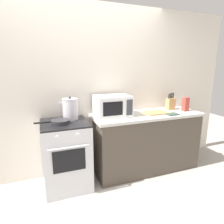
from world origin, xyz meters
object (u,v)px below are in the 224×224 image
at_px(microwave, 112,106).
at_px(cutting_board, 156,113).
at_px(stock_pot, 70,109).
at_px(pasta_box, 186,104).
at_px(knife_block, 171,104).
at_px(oven_mitt, 172,114).
at_px(stove, 66,155).
at_px(frying_pan, 60,122).

height_order(microwave, cutting_board, microwave).
bearing_deg(stock_pot, pasta_box, -4.66).
bearing_deg(knife_block, oven_mitt, -122.56).
bearing_deg(knife_block, stove, -175.40).
xyz_separation_m(microwave, cutting_board, (0.69, -0.08, -0.14)).
distance_m(microwave, cutting_board, 0.70).
bearing_deg(pasta_box, microwave, 174.93).
xyz_separation_m(knife_block, oven_mitt, (-0.19, -0.30, -0.09)).
height_order(stove, frying_pan, frying_pan).
bearing_deg(cutting_board, microwave, 173.51).
height_order(stock_pot, cutting_board, stock_pot).
relative_size(microwave, cutting_board, 1.39).
relative_size(stock_pot, knife_block, 1.11).
height_order(microwave, knife_block, microwave).
bearing_deg(knife_block, pasta_box, -46.49).
distance_m(frying_pan, oven_mitt, 1.63).
height_order(pasta_box, oven_mitt, pasta_box).
bearing_deg(stove, cutting_board, 0.05).
distance_m(microwave, oven_mitt, 0.91).
bearing_deg(frying_pan, stock_pot, 45.85).
bearing_deg(oven_mitt, knife_block, 57.44).
bearing_deg(stock_pot, stove, -130.43).
xyz_separation_m(frying_pan, pasta_box, (1.98, 0.02, 0.08)).
bearing_deg(cutting_board, pasta_box, -3.23).
height_order(frying_pan, oven_mitt, frying_pan).
xyz_separation_m(cutting_board, pasta_box, (0.53, -0.03, 0.10)).
bearing_deg(pasta_box, oven_mitt, -159.78).
height_order(stove, oven_mitt, oven_mitt).
bearing_deg(knife_block, stock_pot, -179.23).
height_order(microwave, pasta_box, microwave).
distance_m(microwave, knife_block, 1.06).
height_order(stove, microwave, microwave).
xyz_separation_m(frying_pan, microwave, (0.76, 0.13, 0.12)).
distance_m(stove, pasta_box, 2.00).
bearing_deg(stove, stock_pot, 49.57).
height_order(stock_pot, pasta_box, stock_pot).
bearing_deg(stove, microwave, 6.48).
distance_m(stock_pot, oven_mitt, 1.49).
distance_m(cutting_board, knife_block, 0.41).
distance_m(microwave, pasta_box, 1.22).
bearing_deg(pasta_box, knife_block, 133.51).
height_order(stock_pot, knife_block, stock_pot).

